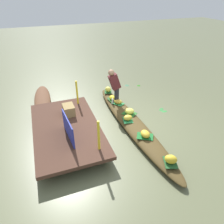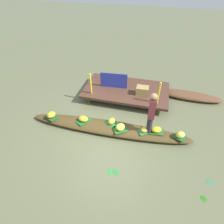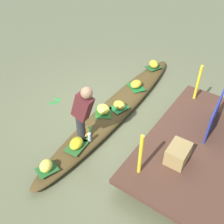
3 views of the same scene
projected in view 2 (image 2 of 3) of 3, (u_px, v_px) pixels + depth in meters
The scene contains 28 objects.
canal_water at pixel (109, 130), 5.88m from camera, with size 40.00×40.00×0.00m, color #606445.
dock_platform at pixel (126, 90), 7.11m from camera, with size 3.20×1.80×0.36m.
vendor_boat at pixel (109, 128), 5.81m from camera, with size 5.13×0.66×0.22m, color #4C3B1C.
moored_boat at pixel (188, 96), 7.16m from camera, with size 2.48×0.58×0.23m, color brown.
leaf_mat_0 at pixel (52, 117), 6.03m from camera, with size 0.40×0.29×0.01m, color #205025.
banana_bunch_0 at pixel (51, 115), 5.97m from camera, with size 0.28×0.22×0.20m, color gold.
leaf_mat_1 at pixel (145, 131), 5.54m from camera, with size 0.40×0.25×0.01m, color #2B803F.
banana_bunch_1 at pixel (145, 129), 5.49m from camera, with size 0.28×0.19×0.15m, color gold.
leaf_mat_2 at pixel (180, 137), 5.36m from camera, with size 0.34×0.26×0.01m, color #215B27.
banana_bunch_2 at pixel (181, 135), 5.30m from camera, with size 0.25×0.20×0.20m, color #F2E251.
leaf_mat_3 at pixel (156, 131), 5.53m from camera, with size 0.44×0.29×0.01m, color #285D27.
banana_bunch_3 at pixel (156, 130), 5.48m from camera, with size 0.31×0.22×0.16m, color yellow.
leaf_mat_4 at pixel (120, 129), 5.61m from camera, with size 0.41×0.34×0.01m, color #276524.
banana_bunch_4 at pixel (120, 127), 5.55m from camera, with size 0.29×0.26×0.18m, color #E7E34F.
leaf_mat_5 at pixel (83, 121), 5.89m from camera, with size 0.44×0.31×0.01m, color #196528.
banana_bunch_5 at pixel (83, 119), 5.84m from camera, with size 0.31×0.24×0.16m, color gold.
leaf_mat_6 at pixel (112, 123), 5.81m from camera, with size 0.37×0.28×0.01m, color #268242.
banana_bunch_6 at pixel (112, 121), 5.76m from camera, with size 0.26×0.22×0.17m, color gold.
vendor_person at pixel (152, 112), 5.14m from camera, with size 0.20×0.44×1.24m.
water_bottle at pixel (148, 125), 5.60m from camera, with size 0.06×0.06×0.18m, color silver.
market_banner at pixel (114, 81), 6.98m from camera, with size 1.02×0.03×0.59m, color navy.
railing_post_west at pixel (91, 84), 6.60m from camera, with size 0.06×0.06×0.81m, color yellow.
railing_post_east at pixel (159, 93), 6.15m from camera, with size 0.06×0.06×0.81m, color yellow.
produce_crate at pixel (142, 91), 6.71m from camera, with size 0.44×0.32×0.31m, color #9B7F4B.
drifting_plant_0 at pixel (210, 182), 4.53m from camera, with size 0.21×0.19×0.01m, color #3E6C4A.
drifting_plant_1 at pixel (204, 199), 4.21m from camera, with size 0.16×0.14×0.01m, color #256A17.
drifting_plant_2 at pixel (110, 172), 4.74m from camera, with size 0.22×0.11×0.01m, color #30873A.
drifting_plant_3 at pixel (116, 172), 4.73m from camera, with size 0.25×0.14×0.01m, color #337838.
Camera 2 is at (1.12, -3.97, 4.24)m, focal length 29.57 mm.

